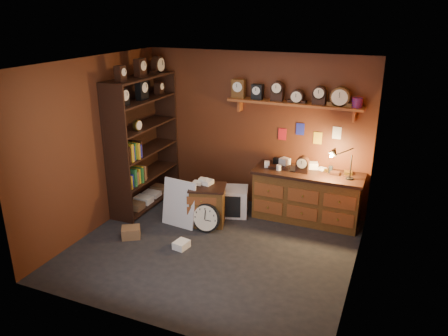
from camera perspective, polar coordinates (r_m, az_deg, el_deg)
floor at (r=6.61m, az=-1.46°, el=-10.41°), size 4.00×4.00×0.00m
room_shell at (r=6.00m, az=-0.78°, el=4.28°), size 4.02×3.62×2.71m
shelving_unit at (r=7.72m, az=-10.73°, el=3.97°), size 0.47×1.60×2.58m
workbench at (r=7.37m, az=10.79°, el=-3.29°), size 1.78×0.66×1.36m
low_cabinet at (r=7.16m, az=-2.16°, el=-4.62°), size 0.69×0.63×0.75m
big_round_clock at (r=6.98m, az=-2.36°, el=-6.52°), size 0.47×0.16×0.47m
white_panel at (r=7.30m, az=-5.81°, el=-7.38°), size 0.61×0.23×0.79m
mini_fridge at (r=7.52m, az=1.32°, el=-4.39°), size 0.57×0.59×0.47m
floor_box_a at (r=7.00m, az=-12.06°, el=-8.22°), size 0.36×0.35×0.17m
floor_box_b at (r=6.61m, az=-5.59°, el=-9.94°), size 0.22×0.25×0.11m
floor_box_c at (r=7.47m, az=-3.76°, el=-5.89°), size 0.30×0.28×0.17m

